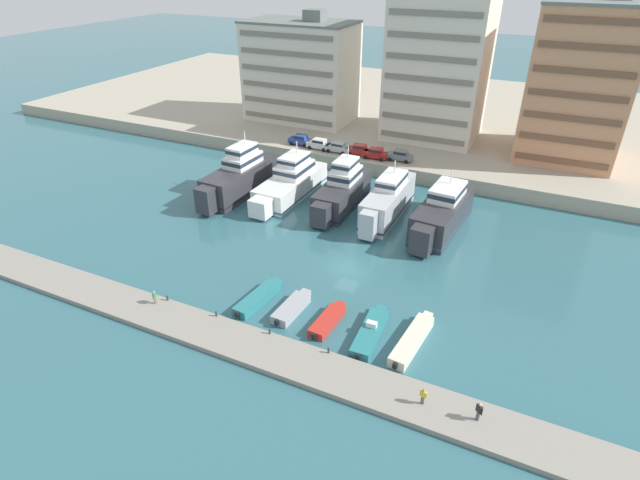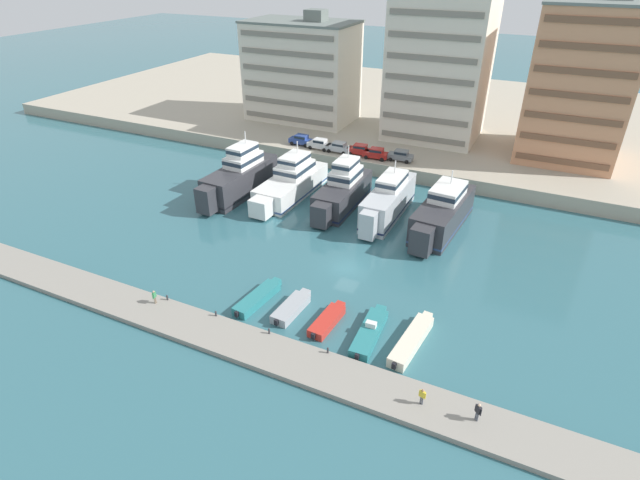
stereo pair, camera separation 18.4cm
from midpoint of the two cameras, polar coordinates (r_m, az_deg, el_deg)
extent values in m
plane|color=#336670|center=(58.33, 3.22, -3.19)|extent=(400.00, 400.00, 0.00)
cube|color=#ADA38E|center=(112.88, 15.74, 13.28)|extent=(180.00, 70.00, 2.24)
cube|color=gray|center=(46.60, -4.76, -13.03)|extent=(120.00, 4.59, 0.51)
cube|color=#333338|center=(76.25, -8.97, 6.76)|extent=(5.01, 14.07, 4.29)
cube|color=#333338|center=(70.68, -12.75, 4.50)|extent=(2.49, 2.28, 3.64)
cube|color=black|center=(76.81, -8.89, 5.81)|extent=(5.06, 14.21, 0.24)
cube|color=white|center=(75.91, -8.68, 9.08)|extent=(3.66, 5.98, 1.59)
cube|color=#233342|center=(75.85, -8.69, 9.19)|extent=(3.71, 6.04, 0.57)
cube|color=white|center=(75.38, -8.77, 10.16)|extent=(2.86, 4.67, 1.45)
cube|color=#233342|center=(75.33, -8.78, 10.26)|extent=(2.89, 4.71, 0.52)
cylinder|color=silver|center=(75.50, -8.47, 11.53)|extent=(0.16, 0.16, 1.80)
cube|color=#333338|center=(82.12, -5.87, 8.00)|extent=(3.72, 1.08, 0.20)
cube|color=white|center=(75.30, -3.20, 6.24)|extent=(5.35, 14.57, 2.96)
cube|color=white|center=(68.90, -6.65, 3.74)|extent=(2.79, 2.55, 2.52)
cube|color=#334C7F|center=(75.69, -3.18, 5.57)|extent=(5.41, 14.72, 0.24)
cube|color=white|center=(75.25, -2.84, 8.14)|extent=(4.03, 6.17, 1.66)
cube|color=#233342|center=(75.19, -2.84, 8.26)|extent=(4.08, 6.23, 0.60)
cube|color=white|center=(74.70, -2.86, 9.21)|extent=(3.15, 4.81, 1.33)
cube|color=#233342|center=(74.65, -2.87, 9.30)|extent=(3.19, 4.86, 0.48)
cylinder|color=silver|center=(74.89, -2.55, 10.55)|extent=(0.16, 0.16, 1.80)
cube|color=white|center=(81.72, -0.49, 7.78)|extent=(4.24, 1.02, 0.20)
cube|color=#333338|center=(71.70, 2.69, 5.24)|extent=(4.32, 12.61, 3.59)
cube|color=#333338|center=(65.69, 0.23, 2.88)|extent=(2.36, 2.14, 3.06)
cube|color=#192347|center=(72.20, 2.67, 4.40)|extent=(4.37, 12.74, 0.24)
cube|color=white|center=(71.42, 3.03, 7.46)|extent=(3.35, 5.31, 1.71)
cube|color=#233342|center=(71.36, 3.04, 7.58)|extent=(3.39, 5.36, 0.62)
cube|color=white|center=(70.83, 3.07, 8.62)|extent=(2.61, 4.14, 1.43)
cube|color=#233342|center=(70.78, 3.07, 8.73)|extent=(2.65, 4.18, 0.51)
cylinder|color=silver|center=(70.94, 3.35, 10.05)|extent=(0.16, 0.16, 1.80)
cube|color=#333338|center=(77.77, 4.61, 6.60)|extent=(3.63, 0.92, 0.20)
cube|color=silver|center=(69.38, 7.89, 4.33)|extent=(3.76, 13.53, 4.16)
cube|color=silver|center=(62.94, 5.63, 1.72)|extent=(2.01, 1.83, 3.54)
cube|color=#192347|center=(69.98, 7.81, 3.34)|extent=(3.80, 13.67, 0.24)
cube|color=white|center=(69.09, 8.33, 6.76)|extent=(2.88, 5.70, 1.49)
cube|color=#233342|center=(69.03, 8.33, 6.88)|extent=(2.92, 5.75, 0.54)
cylinder|color=silver|center=(69.21, 8.65, 8.26)|extent=(0.16, 0.16, 1.80)
cube|color=silver|center=(76.04, 9.62, 5.81)|extent=(3.09, 0.93, 0.20)
cube|color=#333338|center=(67.58, 13.93, 2.86)|extent=(5.67, 14.17, 3.98)
cube|color=#333338|center=(60.79, 11.63, -0.01)|extent=(2.67, 2.47, 3.38)
cube|color=#334C7F|center=(68.17, 13.79, 1.89)|extent=(5.73, 14.31, 0.24)
cube|color=white|center=(67.27, 14.50, 5.36)|extent=(4.01, 6.09, 1.72)
cube|color=#233342|center=(67.20, 14.52, 5.49)|extent=(4.06, 6.15, 0.62)
cylinder|color=silver|center=(67.36, 14.91, 6.97)|extent=(0.16, 0.16, 1.80)
cube|color=#333338|center=(74.42, 15.60, 4.48)|extent=(3.91, 1.22, 0.20)
cube|color=teal|center=(53.04, -7.12, -6.66)|extent=(2.34, 6.33, 0.92)
cube|color=teal|center=(55.20, -4.94, -4.86)|extent=(1.00, 0.85, 0.78)
cube|color=black|center=(51.02, -9.41, -8.38)|extent=(0.39, 0.32, 0.60)
cube|color=#9EA3A8|center=(51.36, -3.26, -7.84)|extent=(2.11, 5.11, 0.94)
cube|color=#9EA3A8|center=(53.30, -1.64, -6.18)|extent=(1.04, 0.87, 0.80)
cube|color=black|center=(49.53, -4.92, -9.38)|extent=(0.38, 0.30, 0.60)
cube|color=red|center=(49.78, 0.88, -9.29)|extent=(1.98, 5.11, 0.86)
cube|color=red|center=(51.74, 2.40, -7.54)|extent=(0.95, 0.80, 0.73)
cube|color=black|center=(47.90, -0.68, -10.93)|extent=(0.38, 0.30, 0.60)
cube|color=teal|center=(48.66, 5.74, -10.57)|extent=(2.19, 6.95, 0.87)
cube|color=teal|center=(51.51, 7.03, -7.98)|extent=(1.06, 0.88, 0.74)
cube|color=silver|center=(48.59, 5.97, -9.57)|extent=(1.05, 0.65, 0.53)
cube|color=#283847|center=(48.75, 6.07, -9.30)|extent=(0.93, 0.13, 0.32)
cube|color=black|center=(45.98, 4.36, -13.17)|extent=(0.37, 0.30, 0.60)
cube|color=beige|center=(48.22, 10.48, -11.31)|extent=(2.41, 7.60, 1.06)
cube|color=beige|center=(51.22, 12.23, -8.65)|extent=(0.97, 0.82, 0.90)
cube|color=black|center=(45.39, 8.56, -14.04)|extent=(0.39, 0.32, 0.60)
cube|color=#28428E|center=(89.47, -2.15, 11.27)|extent=(4.12, 1.74, 0.80)
cube|color=#28428E|center=(89.16, -2.07, 11.70)|extent=(2.12, 1.58, 0.68)
cube|color=#1E2833|center=(89.16, -2.07, 11.70)|extent=(2.07, 1.60, 0.37)
cylinder|color=black|center=(89.51, -3.18, 10.98)|extent=(0.64, 0.23, 0.64)
cylinder|color=black|center=(90.91, -2.66, 11.30)|extent=(0.64, 0.23, 0.64)
cylinder|color=black|center=(88.29, -1.62, 10.74)|extent=(0.64, 0.23, 0.64)
cylinder|color=black|center=(89.72, -1.11, 11.07)|extent=(0.64, 0.23, 0.64)
cube|color=white|center=(87.36, -0.02, 10.81)|extent=(4.13, 1.76, 0.80)
cube|color=white|center=(87.05, 0.07, 11.25)|extent=(2.12, 1.59, 0.68)
cube|color=#1E2833|center=(87.05, 0.07, 11.25)|extent=(2.08, 1.61, 0.37)
cylinder|color=black|center=(87.35, -1.07, 10.52)|extent=(0.64, 0.23, 0.64)
cylinder|color=black|center=(88.78, -0.56, 10.86)|extent=(0.64, 0.23, 0.64)
cylinder|color=black|center=(86.22, 0.55, 10.25)|extent=(0.64, 0.23, 0.64)
cylinder|color=black|center=(87.66, 1.04, 10.60)|extent=(0.64, 0.23, 0.64)
cube|color=#B7BCC1|center=(85.89, 2.16, 10.44)|extent=(4.12, 1.74, 0.80)
cube|color=#B7BCC1|center=(85.59, 2.26, 10.89)|extent=(2.11, 1.58, 0.68)
cube|color=#1E2833|center=(85.59, 2.26, 10.89)|extent=(2.07, 1.59, 0.37)
cylinder|color=black|center=(85.82, 1.08, 10.15)|extent=(0.64, 0.23, 0.64)
cylinder|color=black|center=(87.27, 1.56, 10.50)|extent=(0.64, 0.23, 0.64)
cylinder|color=black|center=(84.79, 2.76, 9.87)|extent=(0.64, 0.23, 0.64)
cylinder|color=black|center=(86.26, 3.22, 10.22)|extent=(0.64, 0.23, 0.64)
cube|color=red|center=(85.02, 4.58, 10.15)|extent=(4.22, 2.01, 0.80)
cube|color=red|center=(84.72, 4.70, 10.61)|extent=(2.21, 1.71, 0.68)
cube|color=#1E2833|center=(84.72, 4.70, 10.61)|extent=(2.17, 1.73, 0.37)
cylinder|color=black|center=(84.76, 3.51, 9.84)|extent=(0.65, 0.27, 0.64)
cylinder|color=black|center=(86.28, 3.87, 10.20)|extent=(0.65, 0.27, 0.64)
cylinder|color=black|center=(84.04, 5.28, 9.58)|extent=(0.65, 0.27, 0.64)
cylinder|color=black|center=(85.58, 5.61, 9.95)|extent=(0.65, 0.27, 0.64)
cube|color=red|center=(83.57, 6.42, 9.69)|extent=(4.18, 1.90, 0.80)
cube|color=red|center=(83.27, 6.55, 10.15)|extent=(2.17, 1.66, 0.68)
cube|color=#1E2833|center=(83.27, 6.55, 10.15)|extent=(2.13, 1.68, 0.37)
cylinder|color=black|center=(83.30, 5.33, 9.39)|extent=(0.65, 0.25, 0.64)
cylinder|color=black|center=(84.83, 5.69, 9.76)|extent=(0.65, 0.25, 0.64)
cylinder|color=black|center=(82.61, 7.14, 9.10)|extent=(0.65, 0.25, 0.64)
cylinder|color=black|center=(84.14, 7.47, 9.48)|extent=(0.65, 0.25, 0.64)
cube|color=slate|center=(83.19, 9.22, 9.39)|extent=(4.12, 1.75, 0.80)
cube|color=slate|center=(82.90, 9.36, 9.85)|extent=(2.12, 1.58, 0.68)
cube|color=#1E2833|center=(82.90, 9.36, 9.85)|extent=(2.08, 1.60, 0.37)
cylinder|color=black|center=(82.91, 8.12, 9.11)|extent=(0.64, 0.23, 0.64)
cylinder|color=black|center=(84.43, 8.48, 9.48)|extent=(0.64, 0.23, 0.64)
cylinder|color=black|center=(82.24, 9.93, 8.78)|extent=(0.64, 0.23, 0.64)
cylinder|color=black|center=(83.79, 10.26, 9.16)|extent=(0.64, 0.23, 0.64)
cube|color=silver|center=(102.91, -2.01, 18.59)|extent=(20.47, 12.13, 18.01)
cube|color=gray|center=(99.48, -3.60, 13.68)|extent=(18.84, 0.24, 0.90)
cube|color=gray|center=(98.66, -3.66, 15.35)|extent=(18.84, 0.24, 0.90)
cube|color=gray|center=(97.93, -3.72, 17.05)|extent=(18.84, 0.24, 0.90)
cube|color=gray|center=(97.29, -3.78, 18.77)|extent=(18.84, 0.24, 0.90)
cube|color=gray|center=(96.73, -3.84, 20.51)|extent=(18.84, 0.24, 0.90)
cube|color=gray|center=(96.27, -3.91, 22.27)|extent=(18.84, 0.24, 0.90)
cube|color=slate|center=(101.44, -2.11, 23.69)|extent=(20.88, 12.38, 0.40)
cube|color=slate|center=(99.94, -0.41, 24.30)|extent=(3.60, 3.20, 2.00)
cube|color=silver|center=(93.72, 13.66, 19.25)|extent=(15.92, 14.40, 26.31)
cube|color=gray|center=(89.67, 11.66, 11.34)|extent=(14.64, 0.24, 0.90)
cube|color=gray|center=(88.69, 11.88, 13.34)|extent=(14.64, 0.24, 0.90)
cube|color=gray|center=(87.81, 12.11, 15.39)|extent=(14.64, 0.24, 0.90)
cube|color=gray|center=(87.06, 12.35, 17.47)|extent=(14.64, 0.24, 0.90)
cube|color=gray|center=(86.42, 12.60, 19.59)|extent=(14.64, 0.24, 0.90)
cube|color=gray|center=(85.91, 12.86, 21.74)|extent=(14.64, 0.24, 0.90)
cube|color=gray|center=(85.52, 13.13, 23.91)|extent=(14.64, 0.24, 0.90)
cube|color=tan|center=(90.95, 27.57, 15.49)|extent=(14.48, 15.51, 23.29)
cube|color=brown|center=(86.02, 25.90, 8.08)|extent=(13.32, 0.24, 0.90)
cube|color=brown|center=(84.98, 26.40, 10.14)|extent=(13.32, 0.24, 0.90)
cube|color=brown|center=(84.07, 26.92, 12.25)|extent=(13.32, 0.24, 0.90)
cube|color=brown|center=(83.27, 27.46, 14.40)|extent=(13.32, 0.24, 0.90)
cube|color=brown|center=(82.61, 28.02, 16.58)|extent=(13.32, 0.24, 0.90)
cube|color=brown|center=(82.07, 28.61, 18.80)|extent=(13.32, 0.24, 0.90)
cube|color=brown|center=(81.66, 29.21, 21.04)|extent=(13.32, 0.24, 0.90)
cube|color=slate|center=(89.32, 29.50, 22.73)|extent=(14.77, 15.82, 0.40)
cylinder|color=#4C515B|center=(42.78, 11.56, -17.45)|extent=(0.13, 0.13, 0.79)
cylinder|color=#4C515B|center=(42.73, 11.75, -17.55)|extent=(0.13, 0.13, 0.79)
cube|color=yellow|center=(42.25, 11.76, -16.86)|extent=(0.48, 0.32, 0.61)
cylinder|color=yellow|center=(42.36, 11.43, -16.75)|extent=(0.09, 0.09, 0.61)
cylinder|color=yellow|center=(42.21, 12.08, -17.06)|extent=(0.09, 0.09, 0.61)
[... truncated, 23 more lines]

